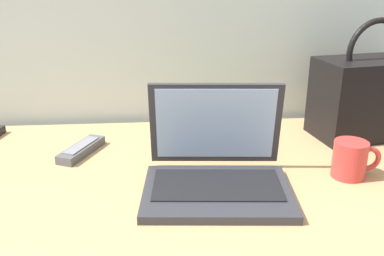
{
  "coord_description": "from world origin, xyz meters",
  "views": [
    {
      "loc": [
        -0.02,
        -0.88,
        0.48
      ],
      "look_at": [
        0.05,
        0.0,
        0.15
      ],
      "focal_mm": 39.87,
      "sensor_mm": 36.0,
      "label": 1
    }
  ],
  "objects_px": {
    "laptop": "(216,167)",
    "book_stack": "(230,132)",
    "remote_control_near": "(81,149)",
    "coffee_mug": "(351,159)",
    "handbag": "(369,96)"
  },
  "relations": [
    {
      "from": "coffee_mug",
      "to": "remote_control_near",
      "type": "distance_m",
      "value": 0.66
    },
    {
      "from": "remote_control_near",
      "to": "handbag",
      "type": "bearing_deg",
      "value": 5.37
    },
    {
      "from": "laptop",
      "to": "book_stack",
      "type": "relative_size",
      "value": 1.8
    },
    {
      "from": "remote_control_near",
      "to": "book_stack",
      "type": "height_order",
      "value": "book_stack"
    },
    {
      "from": "remote_control_near",
      "to": "handbag",
      "type": "height_order",
      "value": "handbag"
    },
    {
      "from": "handbag",
      "to": "book_stack",
      "type": "xyz_separation_m",
      "value": [
        -0.4,
        -0.02,
        -0.09
      ]
    },
    {
      "from": "handbag",
      "to": "book_stack",
      "type": "height_order",
      "value": "handbag"
    },
    {
      "from": "remote_control_near",
      "to": "book_stack",
      "type": "bearing_deg",
      "value": 7.39
    },
    {
      "from": "remote_control_near",
      "to": "coffee_mug",
      "type": "bearing_deg",
      "value": -15.75
    },
    {
      "from": "laptop",
      "to": "remote_control_near",
      "type": "distance_m",
      "value": 0.38
    },
    {
      "from": "laptop",
      "to": "remote_control_near",
      "type": "height_order",
      "value": "laptop"
    },
    {
      "from": "laptop",
      "to": "book_stack",
      "type": "bearing_deg",
      "value": 74.47
    },
    {
      "from": "laptop",
      "to": "coffee_mug",
      "type": "relative_size",
      "value": 2.91
    },
    {
      "from": "laptop",
      "to": "handbag",
      "type": "relative_size",
      "value": 0.99
    },
    {
      "from": "laptop",
      "to": "handbag",
      "type": "height_order",
      "value": "handbag"
    }
  ]
}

